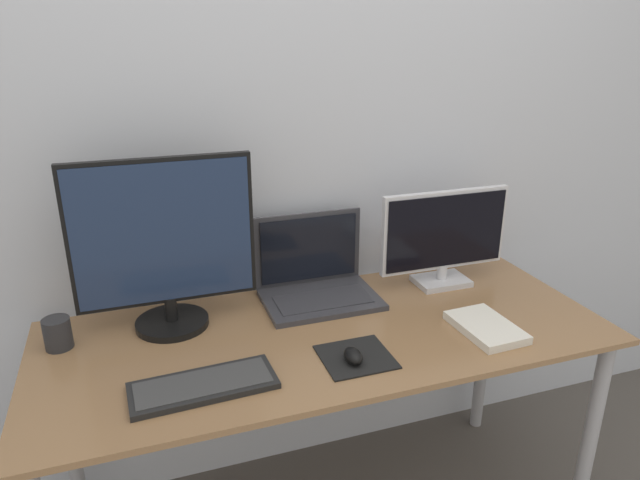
# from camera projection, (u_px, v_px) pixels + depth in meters

# --- Properties ---
(wall_back) EXTENTS (7.00, 0.05, 2.50)m
(wall_back) POSITION_uv_depth(u_px,v_px,m) (286.00, 140.00, 1.88)
(wall_back) COLOR silver
(wall_back) RESTS_ON ground_plane
(desk) EXTENTS (1.67, 0.69, 0.75)m
(desk) POSITION_uv_depth(u_px,v_px,m) (327.00, 360.00, 1.73)
(desk) COLOR olive
(desk) RESTS_ON ground_plane
(monitor_left) EXTENTS (0.52, 0.22, 0.51)m
(monitor_left) POSITION_uv_depth(u_px,v_px,m) (164.00, 245.00, 1.63)
(monitor_left) COLOR black
(monitor_left) RESTS_ON desk
(monitor_right) EXTENTS (0.46, 0.13, 0.34)m
(monitor_right) POSITION_uv_depth(u_px,v_px,m) (444.00, 236.00, 1.94)
(monitor_right) COLOR silver
(monitor_right) RESTS_ON desk
(laptop) EXTENTS (0.37, 0.26, 0.27)m
(laptop) POSITION_uv_depth(u_px,v_px,m) (316.00, 278.00, 1.89)
(laptop) COLOR #333338
(laptop) RESTS_ON desk
(keyboard) EXTENTS (0.37, 0.16, 0.02)m
(keyboard) POSITION_uv_depth(u_px,v_px,m) (203.00, 385.00, 1.42)
(keyboard) COLOR black
(keyboard) RESTS_ON desk
(mousepad) EXTENTS (0.19, 0.18, 0.00)m
(mousepad) POSITION_uv_depth(u_px,v_px,m) (356.00, 357.00, 1.55)
(mousepad) COLOR black
(mousepad) RESTS_ON desk
(mouse) EXTENTS (0.05, 0.07, 0.04)m
(mouse) POSITION_uv_depth(u_px,v_px,m) (353.00, 356.00, 1.52)
(mouse) COLOR black
(mouse) RESTS_ON mousepad
(book) EXTENTS (0.16, 0.23, 0.02)m
(book) POSITION_uv_depth(u_px,v_px,m) (486.00, 327.00, 1.69)
(book) COLOR silver
(book) RESTS_ON desk
(mug) EXTENTS (0.08, 0.08, 0.09)m
(mug) POSITION_uv_depth(u_px,v_px,m) (58.00, 333.00, 1.59)
(mug) COLOR #262628
(mug) RESTS_ON desk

